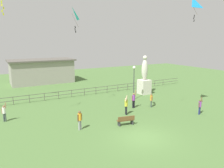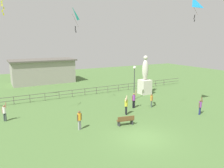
{
  "view_description": "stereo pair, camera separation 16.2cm",
  "coord_description": "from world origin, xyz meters",
  "views": [
    {
      "loc": [
        -9.45,
        -12.0,
        7.14
      ],
      "look_at": [
        0.39,
        5.5,
        3.11
      ],
      "focal_mm": 34.6,
      "sensor_mm": 36.0,
      "label": 1
    },
    {
      "loc": [
        -9.31,
        -12.08,
        7.14
      ],
      "look_at": [
        0.39,
        5.5,
        3.11
      ],
      "focal_mm": 34.6,
      "sensor_mm": 36.0,
      "label": 2
    }
  ],
  "objects": [
    {
      "name": "park_bench",
      "position": [
        0.16,
        2.67,
        0.46
      ],
      "size": [
        1.55,
        0.7,
        0.85
      ],
      "color": "brown",
      "rests_on": "ground_plane"
    },
    {
      "name": "statue_monument",
      "position": [
        8.49,
        10.93,
        1.82
      ],
      "size": [
        1.43,
        1.43,
        5.22
      ],
      "color": "beige",
      "rests_on": "ground_plane"
    },
    {
      "name": "kite_5",
      "position": [
        7.78,
        3.08,
        10.52
      ],
      "size": [
        1.14,
        1.1,
        2.17
      ],
      "color": "#198CD1"
    },
    {
      "name": "person_3",
      "position": [
        1.68,
        4.97,
        1.0
      ],
      "size": [
        0.38,
        0.51,
        1.99
      ],
      "color": "black",
      "rests_on": "ground_plane"
    },
    {
      "name": "person_1",
      "position": [
        3.55,
        6.38,
        0.98
      ],
      "size": [
        0.51,
        0.33,
        1.96
      ],
      "color": "black",
      "rests_on": "ground_plane"
    },
    {
      "name": "person_2",
      "position": [
        -8.85,
        8.75,
        0.88
      ],
      "size": [
        0.43,
        0.37,
        1.76
      ],
      "color": "#3F4C47",
      "rests_on": "ground_plane"
    },
    {
      "name": "waterfront_railing",
      "position": [
        -0.45,
        14.0,
        0.63
      ],
      "size": [
        36.05,
        0.06,
        0.95
      ],
      "color": "#4C4742",
      "rests_on": "ground_plane"
    },
    {
      "name": "ground_plane",
      "position": [
        0.0,
        0.0,
        0.0
      ],
      "size": [
        80.0,
        80.0,
        0.0
      ],
      "primitive_type": "plane",
      "color": "#4C7038"
    },
    {
      "name": "person_0",
      "position": [
        8.04,
        1.49,
        0.88
      ],
      "size": [
        0.48,
        0.28,
        1.76
      ],
      "color": "navy",
      "rests_on": "ground_plane"
    },
    {
      "name": "person_5",
      "position": [
        -3.62,
        3.71,
        0.93
      ],
      "size": [
        0.46,
        0.3,
        1.61
      ],
      "color": "#99999E",
      "rests_on": "ground_plane"
    },
    {
      "name": "kite_2",
      "position": [
        -2.04,
        9.16,
        9.67
      ],
      "size": [
        0.96,
        0.83,
        2.43
      ],
      "color": "#19B2B2"
    },
    {
      "name": "pavilion_building",
      "position": [
        -1.93,
        26.0,
        2.04
      ],
      "size": [
        10.65,
        5.47,
        4.03
      ],
      "color": "gray",
      "rests_on": "ground_plane"
    },
    {
      "name": "person_4",
      "position": [
        5.42,
        5.69,
        0.86
      ],
      "size": [
        0.28,
        0.39,
        1.49
      ],
      "color": "#3F4C47",
      "rests_on": "ground_plane"
    },
    {
      "name": "lamppost",
      "position": [
        5.54,
        9.21,
        3.05
      ],
      "size": [
        0.36,
        0.36,
        4.16
      ],
      "color": "#38383D",
      "rests_on": "ground_plane"
    }
  ]
}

